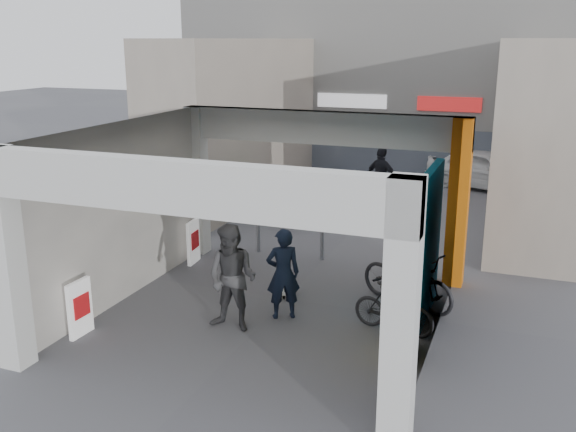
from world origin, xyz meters
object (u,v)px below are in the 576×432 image
at_px(man_back_turned, 232,278).
at_px(man_elderly, 409,256).
at_px(man_crates, 381,179).
at_px(produce_stand, 271,205).
at_px(man_with_dog, 283,274).
at_px(bicycle_rear, 394,308).
at_px(cafe_set, 304,211).
at_px(bicycle_front, 408,279).
at_px(border_collie, 286,285).
at_px(white_van, 486,169).

bearing_deg(man_back_turned, man_elderly, 48.48).
bearing_deg(man_crates, produce_stand, 58.31).
height_order(man_with_dog, bicycle_rear, man_with_dog).
xyz_separation_m(produce_stand, man_back_turned, (2.18, -7.13, 0.61)).
bearing_deg(cafe_set, bicycle_front, -51.79).
distance_m(man_crates, bicycle_rear, 8.53).
distance_m(border_collie, bicycle_rear, 2.46).
distance_m(produce_stand, bicycle_front, 6.97).
xyz_separation_m(man_back_turned, man_crates, (0.57, 9.12, -0.01)).
xyz_separation_m(man_elderly, man_crates, (-2.02, 6.39, 0.14)).
height_order(man_back_turned, bicycle_rear, man_back_turned).
relative_size(man_with_dog, white_van, 0.43).
xyz_separation_m(border_collie, white_van, (2.95, 11.43, 0.42)).
bearing_deg(man_crates, bicycle_front, 129.29).
bearing_deg(white_van, bicycle_rear, -160.89).
height_order(border_collie, man_back_turned, man_back_turned).
bearing_deg(white_van, man_elderly, -161.95).
bearing_deg(produce_stand, bicycle_front, -56.55).
relative_size(border_collie, white_van, 0.16).
relative_size(man_elderly, white_van, 0.40).
relative_size(man_with_dog, man_elderly, 1.06).
xyz_separation_m(bicycle_front, white_van, (0.63, 10.97, 0.14)).
bearing_deg(man_back_turned, man_with_dog, 51.96).
bearing_deg(white_van, cafe_set, 166.31).
relative_size(man_elderly, bicycle_rear, 1.09).
bearing_deg(white_van, bicycle_front, -161.23).
height_order(cafe_set, man_crates, man_crates).
xyz_separation_m(produce_stand, man_with_dog, (2.83, -6.35, 0.51)).
xyz_separation_m(produce_stand, border_collie, (2.55, -5.45, -0.09)).
distance_m(cafe_set, man_with_dog, 6.46).
height_order(produce_stand, bicycle_front, bicycle_front).
distance_m(man_with_dog, bicycle_front, 2.47).
xyz_separation_m(bicycle_rear, white_van, (0.63, 12.24, 0.24)).
relative_size(bicycle_front, white_van, 0.52).
bearing_deg(man_with_dog, man_elderly, -165.82).
relative_size(cafe_set, man_crates, 0.77).
bearing_deg(white_van, man_crates, 167.58).
bearing_deg(bicycle_rear, man_with_dog, 104.07).
relative_size(border_collie, man_elderly, 0.41).
distance_m(border_collie, bicycle_front, 2.38).
xyz_separation_m(man_back_turned, bicycle_rear, (2.68, 0.87, -0.51)).
bearing_deg(border_collie, bicycle_front, -8.50).
height_order(border_collie, man_crates, man_crates).
xyz_separation_m(bicycle_front, bicycle_rear, (0.00, -1.27, -0.10)).
height_order(cafe_set, border_collie, cafe_set).
distance_m(man_crates, bicycle_front, 7.30).
xyz_separation_m(man_with_dog, man_elderly, (1.94, 1.95, -0.05)).
relative_size(border_collie, man_back_turned, 0.34).
distance_m(man_back_turned, white_van, 13.52).
height_order(cafe_set, bicycle_rear, bicycle_rear).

